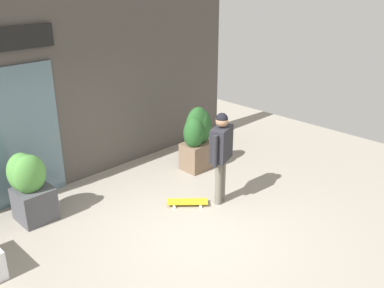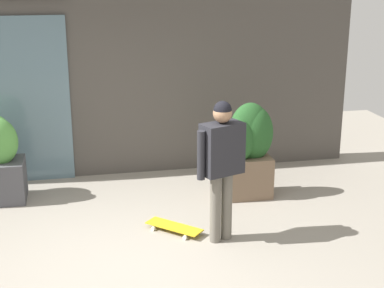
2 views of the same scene
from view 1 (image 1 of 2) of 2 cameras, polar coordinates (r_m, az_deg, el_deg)
The scene contains 6 objects.
ground_plane at distance 7.13m, azimuth -0.35°, elevation -11.49°, with size 12.00×12.00×0.00m, color gray.
building_facade at distance 8.58m, azimuth -14.91°, elevation 7.21°, with size 7.67×0.31×3.71m.
skateboarder at distance 7.52m, azimuth 3.87°, elevation -0.62°, with size 0.62×0.41×1.70m.
skateboard at distance 7.83m, azimuth -0.62°, elevation -7.63°, with size 0.68×0.66×0.08m.
planter_box_left at distance 7.64m, azimuth -20.69°, elevation -5.12°, with size 0.60×0.67×1.20m.
planter_box_right at distance 8.92m, azimuth 0.72°, elevation 1.10°, with size 0.73×0.49×1.35m.
Camera 1 is at (-4.16, -4.23, 3.96)m, focal length 40.43 mm.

